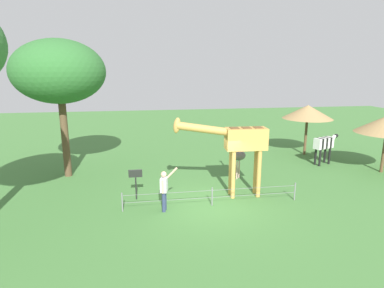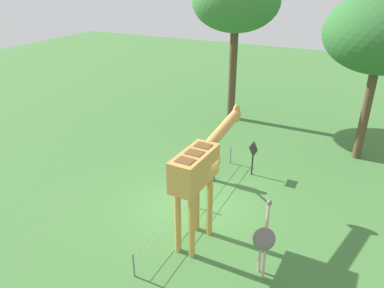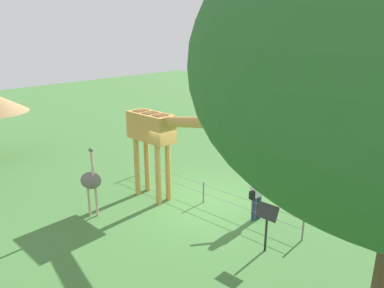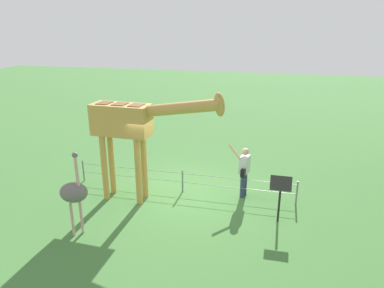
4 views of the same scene
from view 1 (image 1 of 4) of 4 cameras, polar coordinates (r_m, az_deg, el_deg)
The scene contains 9 objects.
ground_plane at distance 13.16m, azimuth 3.47°, elevation -10.65°, with size 60.00×60.00×0.00m, color #427538.
giraffe at distance 13.39m, azimuth 8.19°, elevation 0.25°, with size 3.91×0.77×3.45m.
visitor at distance 12.31m, azimuth -4.96°, elevation -7.86°, with size 0.70×0.59×1.71m.
zebra at distance 19.51m, azimuth 22.47°, elevation -0.04°, with size 1.79×0.94×1.66m.
ostrich at distance 15.84m, azimuth 8.24°, elevation -2.04°, with size 0.70×0.56×2.25m.
shade_hut_near at distance 21.09m, azimuth 19.87°, elevation 5.37°, with size 3.04×3.04×3.13m.
tree_east at distance 16.74m, azimuth -22.57°, elevation 11.72°, with size 4.32×4.32×6.70m.
info_sign at distance 13.47m, azimuth -10.00°, elevation -5.92°, with size 0.56×0.21×1.32m.
wire_fence at distance 12.91m, azimuth 3.60°, elevation -9.19°, with size 7.05×0.05×0.75m.
Camera 1 is at (2.64, 11.72, 5.36)m, focal length 30.01 mm.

